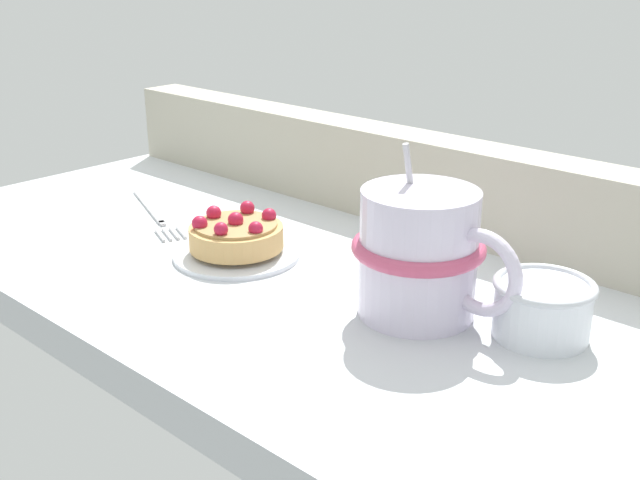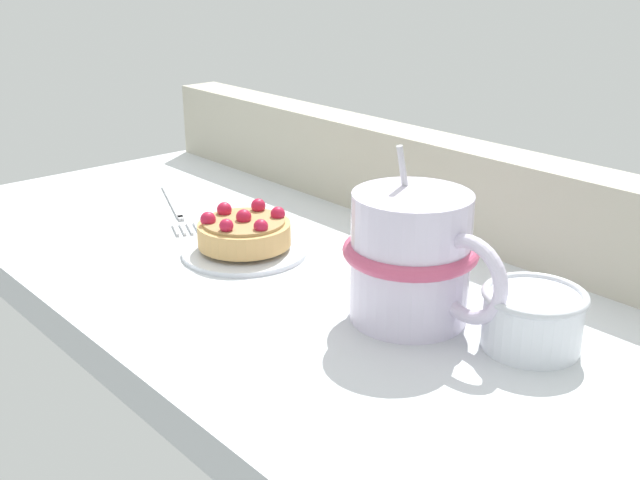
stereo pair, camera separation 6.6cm
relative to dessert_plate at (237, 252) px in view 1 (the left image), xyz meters
The scene contains 7 objects.
ground_plane 7.17cm from the dessert_plate, 13.08° to the left, with size 89.52×40.93×3.40cm, color silver.
window_rail_back 20.93cm from the dessert_plate, 71.00° to the left, with size 87.73×5.28×9.40cm, color #B2AD99.
dessert_plate is the anchor object (origin of this frame).
raspberry_tart 1.82cm from the dessert_plate, behind, with size 8.83×8.83×3.56cm.
coffee_mug 20.51cm from the dessert_plate, ahead, with size 14.21×10.44×13.52cm.
dessert_fork 15.64cm from the dessert_plate, behind, with size 16.99×8.29×0.60cm.
sugar_bowl 29.24cm from the dessert_plate, ahead, with size 7.60×7.60×4.47cm.
Camera 1 is at (45.13, -46.25, 27.47)cm, focal length 43.52 mm.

